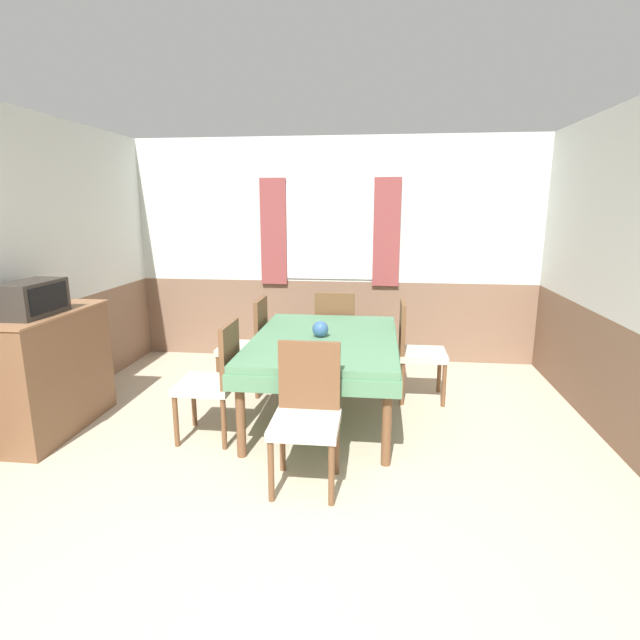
{
  "coord_description": "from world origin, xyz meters",
  "views": [
    {
      "loc": [
        0.53,
        -1.91,
        1.82
      ],
      "look_at": [
        0.04,
        2.22,
        0.87
      ],
      "focal_mm": 28.0,
      "sensor_mm": 36.0,
      "label": 1
    }
  ],
  "objects_px": {
    "vase": "(320,329)",
    "tv": "(32,298)",
    "chair_right_far": "(415,347)",
    "chair_left_near": "(215,377)",
    "chair_head_window": "(336,330)",
    "chair_left_far": "(249,342)",
    "sideboard": "(50,371)",
    "chair_head_near": "(307,411)",
    "dining_table": "(325,348)"
  },
  "relations": [
    {
      "from": "vase",
      "to": "tv",
      "type": "bearing_deg",
      "value": -162.68
    },
    {
      "from": "chair_right_far",
      "to": "tv",
      "type": "height_order",
      "value": "tv"
    },
    {
      "from": "chair_left_near",
      "to": "chair_head_window",
      "type": "bearing_deg",
      "value": -26.72
    },
    {
      "from": "chair_head_window",
      "to": "tv",
      "type": "xyz_separation_m",
      "value": [
        -2.18,
        -1.76,
        0.63
      ]
    },
    {
      "from": "chair_right_far",
      "to": "tv",
      "type": "relative_size",
      "value": 1.79
    },
    {
      "from": "chair_left_far",
      "to": "chair_right_far",
      "type": "height_order",
      "value": "same"
    },
    {
      "from": "tv",
      "to": "chair_head_window",
      "type": "bearing_deg",
      "value": 38.89
    },
    {
      "from": "chair_left_far",
      "to": "sideboard",
      "type": "distance_m",
      "value": 1.74
    },
    {
      "from": "chair_head_window",
      "to": "sideboard",
      "type": "height_order",
      "value": "sideboard"
    },
    {
      "from": "chair_left_near",
      "to": "chair_right_far",
      "type": "bearing_deg",
      "value": -57.23
    },
    {
      "from": "chair_head_near",
      "to": "chair_left_near",
      "type": "distance_m",
      "value": 0.99
    },
    {
      "from": "chair_left_far",
      "to": "sideboard",
      "type": "height_order",
      "value": "sideboard"
    },
    {
      "from": "chair_head_window",
      "to": "tv",
      "type": "bearing_deg",
      "value": -141.11
    },
    {
      "from": "dining_table",
      "to": "chair_head_window",
      "type": "xyz_separation_m",
      "value": [
        -0.0,
        1.09,
        -0.11
      ]
    },
    {
      "from": "vase",
      "to": "chair_left_far",
      "type": "bearing_deg",
      "value": 146.1
    },
    {
      "from": "chair_head_window",
      "to": "chair_right_far",
      "type": "relative_size",
      "value": 1.0
    },
    {
      "from": "chair_left_near",
      "to": "tv",
      "type": "bearing_deg",
      "value": 95.91
    },
    {
      "from": "chair_right_far",
      "to": "chair_left_near",
      "type": "xyz_separation_m",
      "value": [
        -1.63,
        -1.05,
        0.0
      ]
    },
    {
      "from": "chair_head_window",
      "to": "chair_left_near",
      "type": "height_order",
      "value": "same"
    },
    {
      "from": "tv",
      "to": "sideboard",
      "type": "bearing_deg",
      "value": 97.18
    },
    {
      "from": "dining_table",
      "to": "chair_head_window",
      "type": "height_order",
      "value": "chair_head_window"
    },
    {
      "from": "chair_left_far",
      "to": "chair_left_near",
      "type": "xyz_separation_m",
      "value": [
        0.0,
        -1.05,
        0.0
      ]
    },
    {
      "from": "chair_head_window",
      "to": "vase",
      "type": "xyz_separation_m",
      "value": [
        -0.04,
        -1.09,
        0.28
      ]
    },
    {
      "from": "dining_table",
      "to": "tv",
      "type": "distance_m",
      "value": 2.34
    },
    {
      "from": "chair_right_far",
      "to": "chair_left_far",
      "type": "bearing_deg",
      "value": -90.0
    },
    {
      "from": "chair_right_far",
      "to": "sideboard",
      "type": "xyz_separation_m",
      "value": [
        -3.01,
        -1.06,
        -0.0
      ]
    },
    {
      "from": "sideboard",
      "to": "chair_right_far",
      "type": "bearing_deg",
      "value": 19.47
    },
    {
      "from": "chair_head_window",
      "to": "vase",
      "type": "height_order",
      "value": "chair_head_window"
    },
    {
      "from": "dining_table",
      "to": "chair_left_near",
      "type": "relative_size",
      "value": 1.91
    },
    {
      "from": "sideboard",
      "to": "chair_head_window",
      "type": "bearing_deg",
      "value": 36.64
    },
    {
      "from": "chair_head_near",
      "to": "sideboard",
      "type": "xyz_separation_m",
      "value": [
        -2.2,
        0.55,
        -0.0
      ]
    },
    {
      "from": "chair_head_near",
      "to": "chair_right_far",
      "type": "relative_size",
      "value": 1.0
    },
    {
      "from": "chair_right_far",
      "to": "tv",
      "type": "xyz_separation_m",
      "value": [
        -2.99,
        -1.19,
        0.63
      ]
    },
    {
      "from": "chair_left_far",
      "to": "chair_head_near",
      "type": "xyz_separation_m",
      "value": [
        0.81,
        -1.62,
        0.0
      ]
    },
    {
      "from": "chair_left_far",
      "to": "chair_head_near",
      "type": "bearing_deg",
      "value": -153.28
    },
    {
      "from": "chair_head_near",
      "to": "tv",
      "type": "bearing_deg",
      "value": -11.1
    },
    {
      "from": "chair_head_window",
      "to": "sideboard",
      "type": "bearing_deg",
      "value": -143.36
    },
    {
      "from": "chair_left_far",
      "to": "tv",
      "type": "xyz_separation_m",
      "value": [
        -1.37,
        -1.19,
        0.63
      ]
    },
    {
      "from": "chair_left_far",
      "to": "chair_left_near",
      "type": "height_order",
      "value": "same"
    },
    {
      "from": "chair_head_window",
      "to": "dining_table",
      "type": "bearing_deg",
      "value": -90.0
    },
    {
      "from": "chair_left_near",
      "to": "sideboard",
      "type": "relative_size",
      "value": 0.83
    },
    {
      "from": "chair_head_near",
      "to": "chair_right_far",
      "type": "height_order",
      "value": "same"
    },
    {
      "from": "dining_table",
      "to": "chair_left_far",
      "type": "height_order",
      "value": "chair_left_far"
    },
    {
      "from": "chair_left_far",
      "to": "sideboard",
      "type": "bearing_deg",
      "value": 127.6
    },
    {
      "from": "chair_left_far",
      "to": "sideboard",
      "type": "relative_size",
      "value": 0.83
    },
    {
      "from": "chair_head_window",
      "to": "vase",
      "type": "distance_m",
      "value": 1.13
    },
    {
      "from": "chair_head_window",
      "to": "tv",
      "type": "distance_m",
      "value": 2.87
    },
    {
      "from": "sideboard",
      "to": "chair_left_far",
      "type": "bearing_deg",
      "value": 37.6
    },
    {
      "from": "chair_head_near",
      "to": "sideboard",
      "type": "relative_size",
      "value": 0.83
    },
    {
      "from": "chair_head_window",
      "to": "chair_head_near",
      "type": "relative_size",
      "value": 1.0
    }
  ]
}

